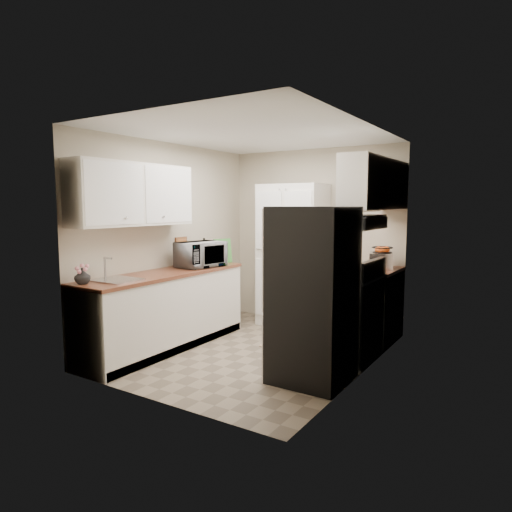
{
  "coord_description": "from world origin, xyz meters",
  "views": [
    {
      "loc": [
        2.79,
        -4.37,
        1.72
      ],
      "look_at": [
        -0.07,
        0.15,
        1.11
      ],
      "focal_mm": 32.0,
      "sensor_mm": 36.0,
      "label": 1
    }
  ],
  "objects_px": {
    "refrigerator": "(313,295)",
    "wine_bottle": "(204,252)",
    "toaster_oven": "(381,260)",
    "pantry_cabinet": "(292,256)",
    "microwave": "(201,254)",
    "electric_range": "(346,316)"
  },
  "relations": [
    {
      "from": "refrigerator",
      "to": "wine_bottle",
      "type": "height_order",
      "value": "refrigerator"
    },
    {
      "from": "refrigerator",
      "to": "toaster_oven",
      "type": "xyz_separation_m",
      "value": [
        0.15,
        1.66,
        0.17
      ]
    },
    {
      "from": "pantry_cabinet",
      "to": "microwave",
      "type": "xyz_separation_m",
      "value": [
        -0.71,
        -1.17,
        0.08
      ]
    },
    {
      "from": "microwave",
      "to": "pantry_cabinet",
      "type": "bearing_deg",
      "value": -22.18
    },
    {
      "from": "pantry_cabinet",
      "to": "toaster_oven",
      "type": "height_order",
      "value": "pantry_cabinet"
    },
    {
      "from": "refrigerator",
      "to": "toaster_oven",
      "type": "distance_m",
      "value": 1.67
    },
    {
      "from": "pantry_cabinet",
      "to": "refrigerator",
      "type": "bearing_deg",
      "value": -56.54
    },
    {
      "from": "wine_bottle",
      "to": "electric_range",
      "type": "bearing_deg",
      "value": -2.03
    },
    {
      "from": "electric_range",
      "to": "wine_bottle",
      "type": "bearing_deg",
      "value": 177.97
    },
    {
      "from": "pantry_cabinet",
      "to": "microwave",
      "type": "height_order",
      "value": "pantry_cabinet"
    },
    {
      "from": "microwave",
      "to": "toaster_oven",
      "type": "height_order",
      "value": "microwave"
    },
    {
      "from": "refrigerator",
      "to": "wine_bottle",
      "type": "distance_m",
      "value": 2.24
    },
    {
      "from": "refrigerator",
      "to": "microwave",
      "type": "height_order",
      "value": "refrigerator"
    },
    {
      "from": "microwave",
      "to": "wine_bottle",
      "type": "height_order",
      "value": "microwave"
    },
    {
      "from": "wine_bottle",
      "to": "toaster_oven",
      "type": "xyz_separation_m",
      "value": [
        2.2,
        0.78,
        -0.06
      ]
    },
    {
      "from": "pantry_cabinet",
      "to": "refrigerator",
      "type": "xyz_separation_m",
      "value": [
        1.14,
        -1.73,
        -0.15
      ]
    },
    {
      "from": "wine_bottle",
      "to": "toaster_oven",
      "type": "relative_size",
      "value": 0.89
    },
    {
      "from": "toaster_oven",
      "to": "wine_bottle",
      "type": "bearing_deg",
      "value": -176.79
    },
    {
      "from": "pantry_cabinet",
      "to": "electric_range",
      "type": "xyz_separation_m",
      "value": [
        1.17,
        -0.93,
        -0.52
      ]
    },
    {
      "from": "microwave",
      "to": "electric_range",
      "type": "bearing_deg",
      "value": -73.54
    },
    {
      "from": "refrigerator",
      "to": "wine_bottle",
      "type": "xyz_separation_m",
      "value": [
        -2.05,
        0.87,
        0.23
      ]
    },
    {
      "from": "electric_range",
      "to": "refrigerator",
      "type": "height_order",
      "value": "refrigerator"
    }
  ]
}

